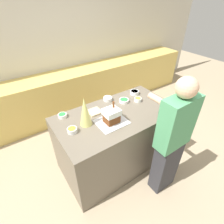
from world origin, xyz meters
TOP-DOWN VIEW (x-y plane):
  - ground_plane at (0.00, 0.00)m, footprint 12.00×12.00m
  - wall_back at (0.00, 2.00)m, footprint 8.00×0.05m
  - back_cabinet_block at (0.00, 1.67)m, footprint 6.00×0.60m
  - kitchen_island at (0.00, 0.00)m, footprint 1.61×0.86m
  - baking_tray at (-0.16, -0.10)m, footprint 0.37×0.31m
  - gingerbread_house at (-0.16, -0.10)m, footprint 0.19×0.17m
  - decorative_tree at (-0.43, 0.04)m, footprint 0.15×0.15m
  - candy_bowl_near_tray_right at (0.53, 0.27)m, footprint 0.14×0.14m
  - candy_bowl_front_corner at (0.25, 0.18)m, footprint 0.14×0.14m
  - candy_bowl_far_left at (-0.62, -0.00)m, footprint 0.11×0.11m
  - candy_bowl_near_tray_left at (0.09, 0.35)m, footprint 0.13×0.13m
  - candy_bowl_far_right at (0.43, 0.08)m, footprint 0.10×0.10m
  - candy_bowl_beside_tree at (-0.61, 0.33)m, footprint 0.11×0.11m
  - cookbook at (-0.22, 0.20)m, footprint 0.17×0.17m
  - person at (0.28, -0.68)m, footprint 0.42×0.53m

SIDE VIEW (x-z plane):
  - ground_plane at x=0.00m, z-range 0.00..0.00m
  - back_cabinet_block at x=0.00m, z-range 0.00..0.90m
  - kitchen_island at x=0.00m, z-range 0.00..0.92m
  - person at x=0.28m, z-range 0.03..1.64m
  - baking_tray at x=-0.16m, z-range 0.92..0.93m
  - cookbook at x=-0.22m, z-range 0.92..0.94m
  - candy_bowl_front_corner at x=0.25m, z-range 0.92..0.96m
  - candy_bowl_beside_tree at x=-0.61m, z-range 0.92..0.97m
  - candy_bowl_near_tray_right at x=0.53m, z-range 0.92..0.97m
  - candy_bowl_far_right at x=0.43m, z-range 0.92..0.97m
  - candy_bowl_near_tray_left at x=0.09m, z-range 0.92..0.97m
  - candy_bowl_far_left at x=-0.62m, z-range 0.92..0.98m
  - gingerbread_house at x=-0.16m, z-range 0.89..1.15m
  - decorative_tree at x=-0.43m, z-range 0.92..1.28m
  - wall_back at x=0.00m, z-range 0.00..2.60m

